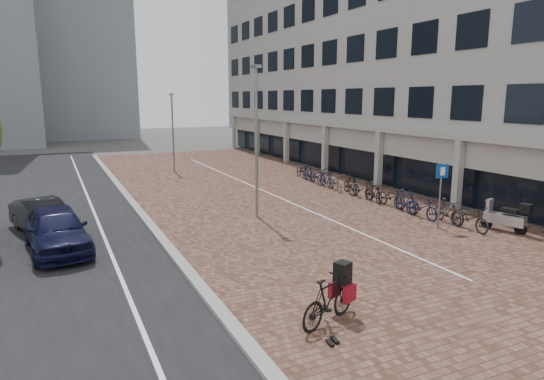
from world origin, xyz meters
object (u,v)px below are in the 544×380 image
Objects in this scene: car_dark at (43,217)px; parking_sign at (441,185)px; car_navy at (57,229)px; hero_bike at (329,299)px; scooter_front at (505,216)px.

car_dark is 15.82m from parking_sign.
car_dark is (-0.44, 2.68, -0.12)m from car_navy.
hero_bike is 0.76× the size of parking_sign.
parking_sign reaches higher than hero_bike.
car_dark reaches higher than scooter_front.
parking_sign is at bearing -80.90° from hero_bike.
car_dark is at bearing 138.28° from scooter_front.
car_navy reaches higher than car_dark.
car_navy is 2.27× the size of hero_bike.
car_dark is 18.22m from scooter_front.
hero_bike is 9.93m from parking_sign.
parking_sign is at bearing 127.00° from scooter_front.
hero_bike is at bearing -62.72° from car_navy.
scooter_front is at bearing -43.82° from car_dark.
car_navy is at bearing -99.76° from car_dark.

